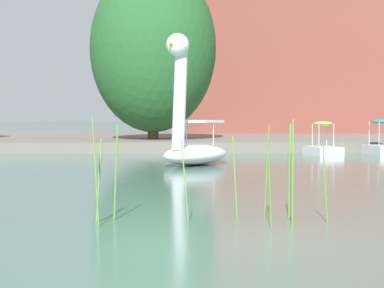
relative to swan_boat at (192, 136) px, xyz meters
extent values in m
plane|color=#47665B|center=(-0.06, -12.58, -0.93)|extent=(539.71, 539.71, 0.00)
cube|color=#6B665B|center=(-0.06, 19.93, -0.71)|extent=(119.67, 26.25, 0.45)
ellipsoid|color=white|center=(0.13, 0.20, -0.61)|extent=(3.00, 3.43, 0.64)
cylinder|color=white|center=(-0.43, -0.63, 1.19)|extent=(0.68, 0.74, 3.25)
sphere|color=white|center=(-0.49, -0.73, 2.81)|extent=(0.99, 0.99, 0.71)
cone|color=yellow|center=(-0.65, -0.96, 2.81)|extent=(0.58, 0.60, 0.39)
cube|color=white|center=(0.27, 0.40, 0.46)|extent=(1.66, 1.70, 0.08)
cylinder|color=silver|center=(-0.15, 0.69, 0.09)|extent=(0.04, 0.04, 0.76)
cylinder|color=silver|center=(0.69, 0.12, 0.09)|extent=(0.04, 0.04, 0.76)
cube|color=white|center=(5.64, 5.14, -0.76)|extent=(1.27, 1.98, 0.34)
ellipsoid|color=#8CCC38|center=(5.64, 5.14, 0.34)|extent=(0.90, 0.96, 0.20)
cylinder|color=#B7B7BF|center=(5.28, 5.44, -0.12)|extent=(0.04, 0.04, 0.93)
cylinder|color=#B7B7BF|center=(5.91, 5.52, -0.12)|extent=(0.04, 0.04, 0.93)
cylinder|color=#B7B7BF|center=(5.38, 4.75, -0.12)|extent=(0.04, 0.04, 0.93)
cylinder|color=#B7B7BF|center=(6.00, 4.84, -0.12)|extent=(0.04, 0.04, 0.93)
cube|color=white|center=(8.19, 5.13, -0.74)|extent=(1.28, 1.97, 0.39)
cylinder|color=#B7B7BF|center=(7.72, 5.59, -0.06)|extent=(0.04, 0.04, 0.98)
cylinder|color=#B7B7BF|center=(7.78, 4.61, -0.06)|extent=(0.04, 0.04, 0.98)
cylinder|color=#4C3823|center=(-1.25, 11.01, 1.27)|extent=(0.54, 0.54, 3.51)
ellipsoid|color=#235628|center=(-1.25, 11.01, 3.99)|extent=(8.70, 8.73, 8.24)
cube|color=brown|center=(9.46, 27.61, 5.36)|extent=(18.11, 13.56, 11.68)
cylinder|color=#568E38|center=(0.49, -10.80, -0.34)|extent=(0.09, 0.15, 1.17)
cylinder|color=#568E38|center=(-1.80, -10.86, -0.22)|extent=(0.09, 0.10, 1.43)
cylinder|color=#568E38|center=(-2.03, -11.06, -0.32)|extent=(0.11, 0.03, 1.22)
cylinder|color=#568E38|center=(-0.04, -10.86, -0.31)|extent=(0.10, 0.08, 1.25)
cylinder|color=#568E38|center=(1.21, -11.28, -0.36)|extent=(0.11, 0.09, 1.14)
cylinder|color=#568E38|center=(-0.80, -11.07, -0.32)|extent=(0.11, 0.15, 1.21)
cylinder|color=#568E38|center=(0.68, -11.53, -0.19)|extent=(0.03, 0.03, 1.49)
cylinder|color=#568E38|center=(0.78, -10.87, -0.22)|extent=(0.06, 0.18, 1.43)
cylinder|color=#568E38|center=(0.30, -11.88, -0.34)|extent=(0.09, 0.19, 1.17)
cylinder|color=#568E38|center=(0.41, -11.02, -0.22)|extent=(0.05, 0.21, 1.42)
cylinder|color=#568E38|center=(-2.05, -11.34, -0.15)|extent=(0.10, 0.08, 1.56)
camera|label=1|loc=(-1.25, -20.18, 0.58)|focal=59.26mm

